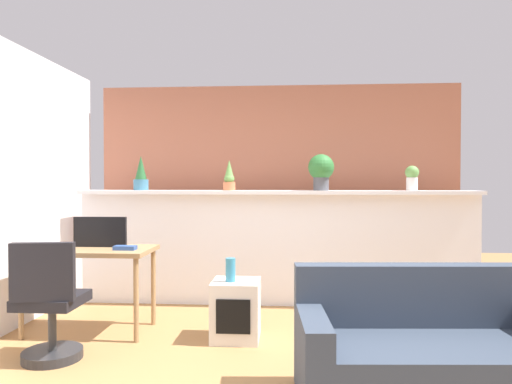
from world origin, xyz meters
TOP-DOWN VIEW (x-y plane):
  - ground_plane at (0.00, 0.00)m, footprint 12.00×12.00m
  - divider_wall at (0.00, 2.00)m, footprint 4.30×0.16m
  - plant_shelf at (0.00, 1.96)m, footprint 4.30×0.35m
  - brick_wall_behind at (0.00, 2.60)m, footprint 4.30×0.10m
  - potted_plant_0 at (-1.50, 1.98)m, footprint 0.16×0.16m
  - potted_plant_1 at (-0.51, 1.94)m, footprint 0.13×0.13m
  - potted_plant_2 at (0.48, 1.94)m, footprint 0.28×0.28m
  - potted_plant_3 at (1.44, 1.97)m, footprint 0.14×0.14m
  - desk at (-1.63, 0.94)m, footprint 1.10×0.60m
  - tv_monitor at (-1.57, 1.02)m, footprint 0.48×0.04m
  - office_chair at (-1.63, 0.21)m, footprint 0.47×0.48m
  - side_cube_shelf at (-0.31, 0.82)m, footprint 0.40×0.41m
  - vase_on_shelf at (-0.35, 0.79)m, footprint 0.08×0.08m
  - book_on_desk at (-1.28, 0.85)m, footprint 0.19×0.10m
  - couch at (0.98, -0.25)m, footprint 1.61×0.86m

SIDE VIEW (x-z plane):
  - ground_plane at x=0.00m, z-range 0.00..0.00m
  - side_cube_shelf at x=-0.31m, z-range 0.00..0.50m
  - couch at x=0.98m, z-range -0.12..0.68m
  - office_chair at x=-1.63m, z-range -0.07..0.84m
  - vase_on_shelf at x=-0.35m, z-range 0.50..0.70m
  - divider_wall at x=0.00m, z-range 0.00..1.21m
  - desk at x=-1.63m, z-range 0.29..1.04m
  - book_on_desk at x=-1.28m, z-range 0.75..0.79m
  - tv_monitor at x=-1.57m, z-range 0.75..1.02m
  - plant_shelf at x=0.00m, z-range 1.21..1.25m
  - brick_wall_behind at x=0.00m, z-range 0.00..2.50m
  - potted_plant_1 at x=-0.51m, z-range 1.22..1.55m
  - potted_plant_3 at x=1.44m, z-range 1.26..1.53m
  - potted_plant_0 at x=-1.50m, z-range 1.23..1.61m
  - potted_plant_2 at x=0.48m, z-range 1.28..1.67m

